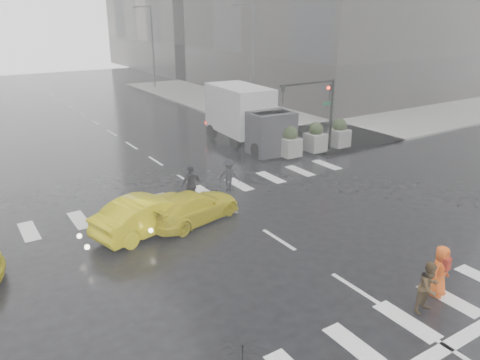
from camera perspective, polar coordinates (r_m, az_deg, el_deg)
ground at (r=18.25m, az=4.75°, el=-7.26°), size 120.00×120.00×0.00m
sidewalk_ne at (r=43.10m, az=11.45°, el=8.45°), size 35.00×35.00×0.15m
road_markings at (r=18.25m, az=4.75°, el=-7.24°), size 18.00×48.00×0.01m
traffic_signal_pole at (r=28.65m, az=9.68°, el=9.36°), size 4.45×0.42×4.50m
street_lamp_near at (r=37.37m, az=1.47°, el=14.70°), size 2.15×0.22×9.00m
street_lamp_far at (r=55.04m, az=-10.76°, el=16.03°), size 2.15×0.22×9.00m
planter_west at (r=28.01m, az=6.09°, el=4.60°), size 1.10×1.10×1.80m
planter_mid at (r=29.26m, az=9.17°, el=5.12°), size 1.10×1.10×1.80m
planter_east at (r=30.60m, az=12.00°, el=5.58°), size 1.10×1.10×1.80m
pedestrian_brown at (r=14.88m, az=22.06°, el=-12.04°), size 0.79×0.62×1.59m
pedestrian_orange at (r=15.77m, az=23.21°, el=-10.14°), size 0.89×0.66×1.66m
pedestrian_far_a at (r=21.21m, az=-5.94°, el=-0.62°), size 1.11×0.72×1.84m
pedestrian_far_b at (r=22.74m, az=-1.36°, el=0.60°), size 1.14×1.14×1.61m
taxi_mid at (r=18.89m, az=-11.10°, el=-4.08°), size 4.83×2.76×1.51m
taxi_rear at (r=19.58m, az=-5.75°, el=-3.28°), size 4.23×2.78×1.28m
box_truck at (r=30.34m, az=0.93°, el=7.88°), size 2.65×7.08×3.76m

